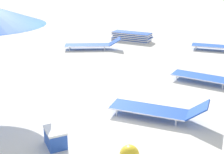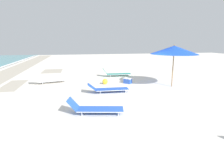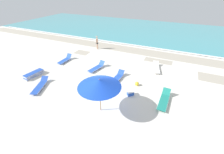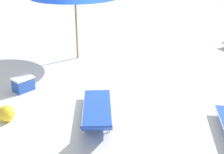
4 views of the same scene
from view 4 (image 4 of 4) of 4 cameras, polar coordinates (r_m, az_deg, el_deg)
The scene contains 4 objects.
ground_plane at distance 8.29m, azimuth 1.22°, elevation -2.26°, with size 60.00×60.00×0.16m.
sun_lounger_near_water_right at distance 6.62m, azimuth -2.74°, elevation -6.37°, with size 0.70×2.23×0.53m.
beach_ball at distance 6.99m, azimuth -18.75°, elevation -6.35°, with size 0.35×0.35×0.35m.
cooler_box at distance 8.28m, azimuth -15.91°, elevation -1.21°, with size 0.60×0.60×0.37m.
Camera 4 is at (0.78, 7.47, 3.44)m, focal length 50.00 mm.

